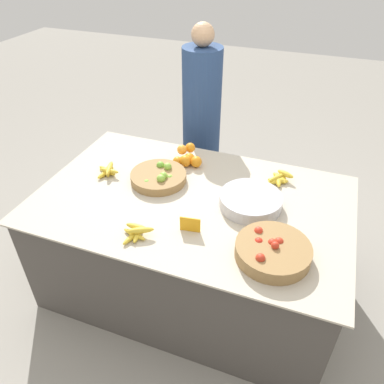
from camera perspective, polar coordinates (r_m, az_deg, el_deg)
ground_plane at (r=2.76m, az=-0.00°, el=-13.39°), size 12.00×12.00×0.00m
market_table at (r=2.49m, az=-0.00°, el=-7.84°), size 1.86×1.18×0.74m
lime_bowl at (r=2.39m, az=-5.08°, el=2.30°), size 0.36×0.36×0.09m
tomato_basket at (r=1.90m, az=12.17°, el=-8.73°), size 0.37×0.37×0.11m
orange_pile at (r=2.55m, az=-0.69°, el=5.31°), size 0.19×0.19×0.12m
metal_bowl at (r=2.19m, az=8.91°, el=-1.34°), size 0.36×0.36×0.07m
price_sign at (r=1.99m, az=-0.29°, el=-4.99°), size 0.11×0.02×0.09m
banana_bunch_front_left at (r=2.00m, az=-8.41°, el=-6.06°), size 0.18×0.17×0.06m
banana_bunch_front_center at (r=2.44m, az=13.20°, el=2.05°), size 0.16×0.19×0.06m
banana_bunch_middle_left at (r=2.51m, az=-12.71°, el=3.19°), size 0.18×0.18×0.06m
vendor_person at (r=3.10m, az=1.44°, el=9.55°), size 0.30×0.30×1.53m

